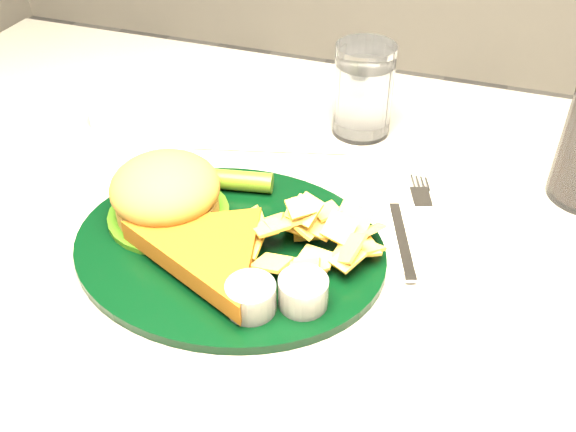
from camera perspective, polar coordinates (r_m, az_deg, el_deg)
name	(u,v)px	position (r m, az deg, el deg)	size (l,w,h in m)	color
dinner_plate	(227,223)	(0.62, -5.42, -0.64)	(0.31, 0.26, 0.07)	black
water_glass	(363,90)	(0.80, 6.71, 11.06)	(0.07, 0.07, 0.11)	silver
fork_napkin	(404,235)	(0.66, 10.25, -1.65)	(0.12, 0.15, 0.01)	white
ramekin	(105,115)	(0.86, -15.99, 8.59)	(0.04, 0.04, 0.03)	white
wrapped_straw	(269,149)	(0.78, -1.71, 5.97)	(0.19, 0.07, 0.01)	silver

